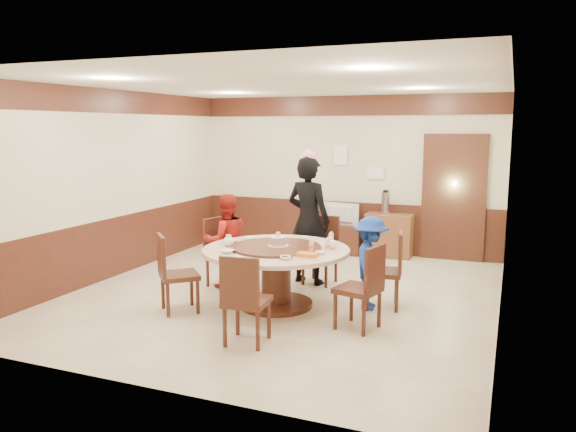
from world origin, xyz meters
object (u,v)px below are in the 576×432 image
at_px(birthday_cake, 278,241).
at_px(side_cabinet, 389,235).
at_px(person_blue, 371,263).
at_px(television, 339,214).
at_px(person_red, 226,241).
at_px(banquet_table, 276,265).
at_px(tv_stand, 339,239).
at_px(thermos, 385,203).
at_px(person_standing, 309,220).
at_px(shrimp_platter, 308,256).

relative_size(birthday_cake, side_cabinet, 0.32).
bearing_deg(person_blue, television, 17.87).
bearing_deg(person_red, television, -147.97).
relative_size(banquet_table, tv_stand, 2.17).
bearing_deg(person_red, birthday_cake, 111.43).
bearing_deg(television, thermos, -168.78).
bearing_deg(banquet_table, thermos, 78.50).
distance_m(person_standing, thermos, 2.20).
xyz_separation_m(tv_stand, thermos, (0.83, 0.03, 0.69)).
bearing_deg(television, banquet_table, 101.95).
bearing_deg(thermos, tv_stand, -177.92).
relative_size(person_blue, side_cabinet, 1.46).
bearing_deg(thermos, person_red, -121.38).
bearing_deg(person_standing, thermos, -95.35).
height_order(birthday_cake, television, birthday_cake).
height_order(person_blue, birthday_cake, person_blue).
distance_m(banquet_table, tv_stand, 3.27).
xyz_separation_m(person_blue, thermos, (-0.45, 2.93, 0.36)).
height_order(banquet_table, person_red, person_red).
bearing_deg(tv_stand, thermos, 2.08).
height_order(person_red, birthday_cake, person_red).
relative_size(person_standing, side_cabinet, 2.31).
relative_size(banquet_table, shrimp_platter, 6.14).
distance_m(person_standing, person_blue, 1.43).
bearing_deg(banquet_table, side_cabinet, 77.30).
height_order(television, side_cabinet, television).
xyz_separation_m(person_standing, thermos, (0.67, 2.10, 0.02)).
height_order(person_red, side_cabinet, person_red).
bearing_deg(person_standing, television, -73.27).
bearing_deg(thermos, birthday_cake, -101.15).
bearing_deg(tv_stand, person_red, -107.25).
distance_m(person_red, shrimp_platter, 1.80).
bearing_deg(shrimp_platter, tv_stand, 101.07).
relative_size(tv_stand, television, 1.22).
distance_m(person_standing, shrimp_platter, 1.64).
height_order(side_cabinet, thermos, thermos).
xyz_separation_m(person_standing, birthday_cake, (0.02, -1.17, -0.08)).
xyz_separation_m(birthday_cake, shrimp_platter, (0.52, -0.37, -0.06)).
distance_m(person_blue, birthday_cake, 1.18).
distance_m(person_standing, side_cabinet, 2.29).
bearing_deg(thermos, banquet_table, -101.50).
bearing_deg(side_cabinet, shrimp_platter, -93.02).
bearing_deg(birthday_cake, shrimp_platter, -35.29).
distance_m(person_red, side_cabinet, 3.25).
xyz_separation_m(person_blue, birthday_cake, (-1.10, -0.34, 0.26)).
bearing_deg(person_blue, tv_stand, 17.87).
distance_m(person_standing, television, 2.09).
relative_size(banquet_table, person_red, 1.39).
bearing_deg(tv_stand, television, 0.00).
bearing_deg(tv_stand, person_standing, -85.52).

